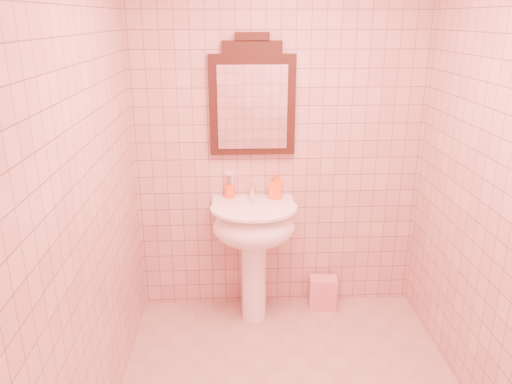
{
  "coord_description": "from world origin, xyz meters",
  "views": [
    {
      "loc": [
        -0.32,
        -2.23,
        2.05
      ],
      "look_at": [
        -0.19,
        0.55,
        1.08
      ],
      "focal_mm": 35.0,
      "sensor_mm": 36.0,
      "label": 1
    }
  ],
  "objects_px": {
    "mirror": "(252,100)",
    "soap_dispenser": "(276,186)",
    "pedestal_sink": "(254,234)",
    "towel": "(323,293)",
    "toothbrush_cup": "(230,191)"
  },
  "relations": [
    {
      "from": "soap_dispenser",
      "to": "towel",
      "type": "relative_size",
      "value": 0.77
    },
    {
      "from": "pedestal_sink",
      "to": "toothbrush_cup",
      "type": "distance_m",
      "value": 0.35
    },
    {
      "from": "pedestal_sink",
      "to": "mirror",
      "type": "height_order",
      "value": "mirror"
    },
    {
      "from": "pedestal_sink",
      "to": "soap_dispenser",
      "type": "xyz_separation_m",
      "value": [
        0.16,
        0.15,
        0.29
      ]
    },
    {
      "from": "pedestal_sink",
      "to": "toothbrush_cup",
      "type": "relative_size",
      "value": 5.13
    },
    {
      "from": "toothbrush_cup",
      "to": "towel",
      "type": "bearing_deg",
      "value": -5.36
    },
    {
      "from": "mirror",
      "to": "toothbrush_cup",
      "type": "bearing_deg",
      "value": -173.53
    },
    {
      "from": "towel",
      "to": "toothbrush_cup",
      "type": "bearing_deg",
      "value": 174.64
    },
    {
      "from": "pedestal_sink",
      "to": "mirror",
      "type": "relative_size",
      "value": 1.09
    },
    {
      "from": "mirror",
      "to": "towel",
      "type": "xyz_separation_m",
      "value": [
        0.52,
        -0.08,
        -1.42
      ]
    },
    {
      "from": "mirror",
      "to": "towel",
      "type": "relative_size",
      "value": 3.28
    },
    {
      "from": "soap_dispenser",
      "to": "towel",
      "type": "distance_m",
      "value": 0.91
    },
    {
      "from": "pedestal_sink",
      "to": "towel",
      "type": "relative_size",
      "value": 3.56
    },
    {
      "from": "pedestal_sink",
      "to": "mirror",
      "type": "xyz_separation_m",
      "value": [
        0.0,
        0.2,
        0.88
      ]
    },
    {
      "from": "mirror",
      "to": "soap_dispenser",
      "type": "height_order",
      "value": "mirror"
    }
  ]
}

